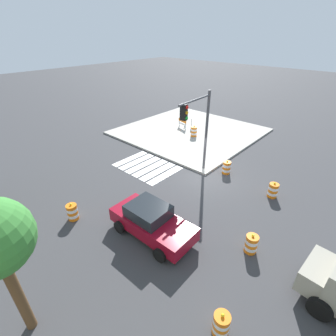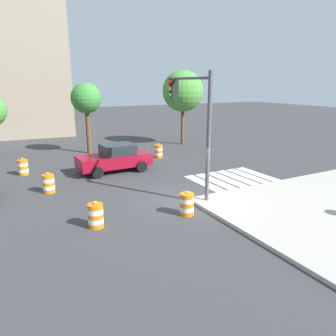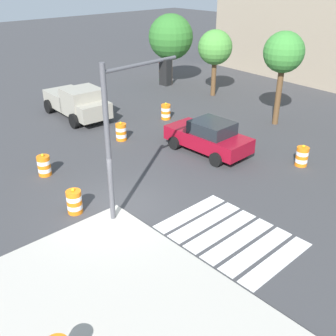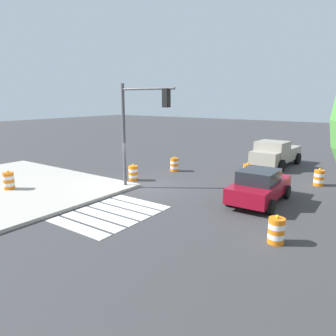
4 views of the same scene
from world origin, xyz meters
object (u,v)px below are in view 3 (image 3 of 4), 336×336
object	(u,v)px
sports_car	(209,137)
traffic_barrel_median_near	(302,156)
traffic_light_pole	(133,110)
street_tree_corner_lot	(215,48)
traffic_barrel_crosswalk_end	(74,202)
traffic_barrel_far_curb	(44,166)
pickup_truck	(78,102)
street_tree_streetside_far	(171,37)
traffic_barrel_near_corner	(121,132)
traffic_barrel_median_far	(166,112)
street_tree_streetside_near	(284,53)

from	to	relation	value
sports_car	traffic_barrel_median_near	distance (m)	4.43
traffic_light_pole	street_tree_corner_lot	world-z (taller)	traffic_light_pole
traffic_barrel_median_near	sports_car	bearing A→B (deg)	-152.70
traffic_barrel_crosswalk_end	traffic_barrel_far_curb	world-z (taller)	same
pickup_truck	traffic_light_pole	size ratio (longest dim) A/B	0.96
traffic_barrel_crosswalk_end	traffic_barrel_far_curb	size ratio (longest dim) A/B	1.00
street_tree_streetside_far	sports_car	bearing A→B (deg)	-34.77
traffic_barrel_near_corner	traffic_barrel_median_far	bearing A→B (deg)	101.95
traffic_barrel_near_corner	traffic_barrel_far_curb	bearing A→B (deg)	-79.07
sports_car	street_tree_streetside_near	world-z (taller)	street_tree_streetside_near
sports_car	traffic_barrel_crosswalk_end	world-z (taller)	sports_car
traffic_barrel_far_curb	street_tree_streetside_near	distance (m)	13.79
traffic_barrel_crosswalk_end	traffic_barrel_median_far	size ratio (longest dim) A/B	1.00
street_tree_streetside_near	street_tree_corner_lot	distance (m)	6.62
street_tree_streetside_near	traffic_barrel_median_near	bearing A→B (deg)	-44.02
pickup_truck	traffic_barrel_crosswalk_end	world-z (taller)	pickup_truck
sports_car	pickup_truck	world-z (taller)	pickup_truck
traffic_barrel_near_corner	traffic_barrel_median_far	distance (m)	4.03
traffic_light_pole	street_tree_streetside_near	bearing A→B (deg)	98.45
traffic_barrel_near_corner	traffic_barrel_crosswalk_end	size ratio (longest dim) A/B	1.00
traffic_light_pole	traffic_barrel_median_near	bearing A→B (deg)	74.30
traffic_barrel_median_far	street_tree_streetside_far	xyz separation A→B (m)	(-5.59, 5.61, 3.11)
sports_car	traffic_barrel_near_corner	xyz separation A→B (m)	(-4.13, -2.22, -0.36)
traffic_light_pole	traffic_barrel_far_curb	bearing A→B (deg)	-166.03
traffic_barrel_median_near	street_tree_streetside_far	bearing A→B (deg)	159.88
traffic_barrel_far_curb	traffic_light_pole	xyz separation A→B (m)	(4.89, 1.22, 3.46)
pickup_truck	traffic_barrel_median_far	xyz separation A→B (m)	(3.70, 3.70, -0.52)
traffic_light_pole	street_tree_corner_lot	bearing A→B (deg)	121.07
traffic_barrel_median_near	street_tree_corner_lot	bearing A→B (deg)	151.76
pickup_truck	traffic_barrel_near_corner	xyz separation A→B (m)	(4.53, -0.23, -0.52)
traffic_barrel_near_corner	traffic_barrel_median_far	world-z (taller)	same
sports_car	traffic_barrel_median_far	bearing A→B (deg)	160.95
traffic_barrel_near_corner	traffic_barrel_median_near	size ratio (longest dim) A/B	1.00
sports_car	traffic_barrel_median_far	world-z (taller)	sports_car
pickup_truck	traffic_barrel_crosswalk_end	bearing A→B (deg)	-32.38
pickup_truck	traffic_light_pole	distance (m)	11.45
street_tree_streetside_near	traffic_barrel_median_far	bearing A→B (deg)	-139.96
traffic_barrel_crosswalk_end	traffic_barrel_far_curb	xyz separation A→B (m)	(-3.53, 0.61, 0.00)
traffic_light_pole	street_tree_streetside_far	bearing A→B (deg)	132.87
traffic_barrel_median_far	traffic_barrel_near_corner	bearing A→B (deg)	-78.05
traffic_barrel_crosswalk_end	traffic_light_pole	size ratio (longest dim) A/B	0.19
sports_car	traffic_barrel_median_far	xyz separation A→B (m)	(-4.97, 1.71, -0.36)
pickup_truck	street_tree_streetside_far	world-z (taller)	street_tree_streetside_far
traffic_barrel_median_far	street_tree_streetside_far	size ratio (longest dim) A/B	0.20
traffic_barrel_near_corner	traffic_barrel_median_near	distance (m)	9.10
sports_car	traffic_barrel_far_curb	size ratio (longest dim) A/B	4.26
traffic_barrel_far_curb	street_tree_streetside_far	distance (m)	16.48
traffic_barrel_median_far	traffic_barrel_far_curb	xyz separation A→B (m)	(1.77, -8.81, 0.00)
traffic_barrel_median_far	street_tree_corner_lot	xyz separation A→B (m)	(-1.43, 5.85, 2.84)
street_tree_corner_lot	pickup_truck	bearing A→B (deg)	-103.36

